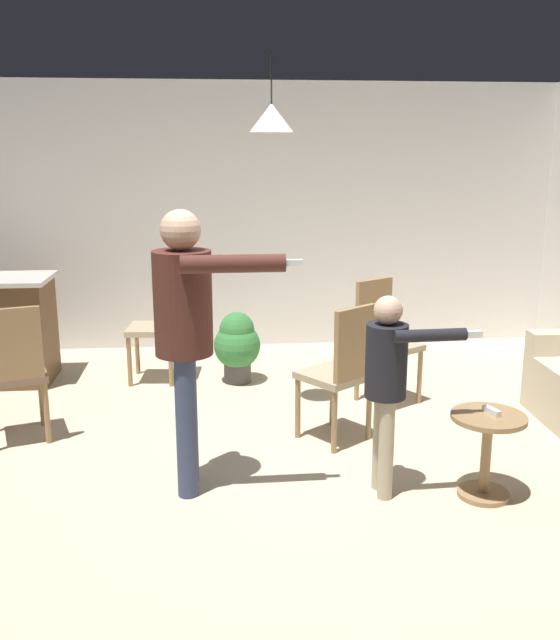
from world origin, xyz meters
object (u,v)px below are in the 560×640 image
Objects in this scene: side_table_by_couch at (487,445)px; dining_chair_centre_back at (14,368)px; dining_chair_spare at (383,336)px; person_child at (388,374)px; person_adult at (186,321)px; potted_plant_corner at (237,344)px; dining_chair_by_counter at (160,321)px; dining_chair_near_wall at (342,368)px; spare_remote_on_table at (492,411)px.

dining_chair_centre_back is at bearing 159.95° from side_table_by_couch.
dining_chair_spare is (2.77, 0.62, 0.00)m from dining_chair_centre_back.
person_child is at bearing 170.59° from side_table_by_couch.
potted_plant_corner is (0.35, 2.01, -0.71)m from person_adult.
person_adult is 1.70× the size of dining_chair_by_counter.
dining_chair_spare is at bearing -5.98° from dining_chair_centre_back.
person_child reaches higher than side_table_by_couch.
side_table_by_couch is 1.74m from dining_chair_spare.
person_child is 1.22× the size of dining_chair_centre_back.
person_child reaches higher than dining_chair_spare.
person_child reaches higher than potted_plant_corner.
person_child is at bearing 45.26° from dining_chair_spare.
person_child is at bearing -118.07° from dining_chair_near_wall.
dining_chair_near_wall is 1.00× the size of dining_chair_spare.
side_table_by_couch is at bearing -38.74° from dining_chair_centre_back.
person_adult is 2.21m from dining_chair_by_counter.
dining_chair_spare reaches higher than spare_remote_on_table.
potted_plant_corner is at bearing -57.77° from dining_chair_spare.
dining_chair_by_counter is at bearing 170.30° from potted_plant_corner.
side_table_by_couch is 1.16m from dining_chair_near_wall.
spare_remote_on_table reaches higher than side_table_by_couch.
side_table_by_couch is 0.52× the size of dining_chair_near_wall.
dining_chair_near_wall is at bearing -133.19° from dining_chair_by_counter.
spare_remote_on_table is (1.77, -0.26, -0.52)m from person_adult.
person_adult is 13.10× the size of spare_remote_on_table.
dining_chair_near_wall is at bearing 129.90° from spare_remote_on_table.
side_table_by_couch is 1.92m from person_adult.
person_adult is 1.21m from person_child.
person_adult is at bearing -166.58° from dining_chair_by_counter.
person_adult is 1.70× the size of dining_chair_near_wall.
dining_chair_centre_back is at bearing 160.26° from spare_remote_on_table.
dining_chair_centre_back is 1.00× the size of dining_chair_spare.
dining_chair_centre_back is (-2.40, 0.99, -0.21)m from person_child.
person_child is at bearing -69.62° from potted_plant_corner.
person_child reaches higher than spare_remote_on_table.
person_child is 0.65m from spare_remote_on_table.
dining_chair_near_wall is (-0.71, 0.89, 0.22)m from side_table_by_couch.
person_adult is at bearing -99.92° from potted_plant_corner.
dining_chair_by_counter is 1.57× the size of potted_plant_corner.
person_adult is 2.67× the size of potted_plant_corner.
person_adult is at bearing 171.25° from side_table_by_couch.
dining_chair_spare reaches higher than side_table_by_couch.
potted_plant_corner is at bearing 169.49° from person_adult.
person_adult reaches higher than dining_chair_centre_back.
side_table_by_couch is 0.52× the size of dining_chair_by_counter.
dining_chair_by_counter is (-0.32, 2.13, -0.51)m from person_adult.
potted_plant_corner reaches higher than spare_remote_on_table.
person_adult is 1.39× the size of person_child.
dining_chair_near_wall is (1.37, -1.51, 0.00)m from dining_chair_by_counter.
person_adult is at bearing -52.30° from dining_chair_centre_back.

